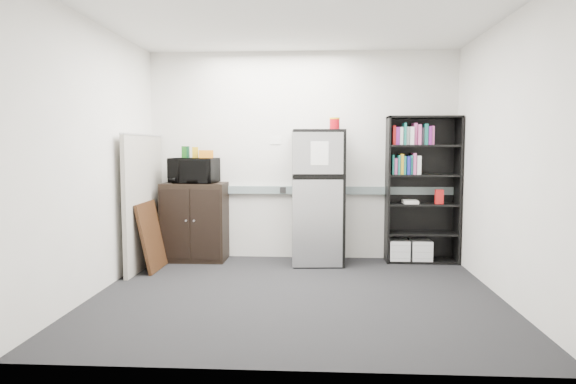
% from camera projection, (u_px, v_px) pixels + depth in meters
% --- Properties ---
extents(floor, '(4.00, 4.00, 0.00)m').
position_uv_depth(floor, '(296.00, 295.00, 5.11)').
color(floor, black).
rests_on(floor, ground).
extents(wall_back, '(4.00, 0.02, 2.70)m').
position_uv_depth(wall_back, '(302.00, 156.00, 6.73)').
color(wall_back, silver).
rests_on(wall_back, floor).
extents(wall_right, '(0.02, 3.50, 2.70)m').
position_uv_depth(wall_right, '(507.00, 159.00, 4.87)').
color(wall_right, silver).
rests_on(wall_right, floor).
extents(wall_left, '(0.02, 3.50, 2.70)m').
position_uv_depth(wall_left, '(96.00, 159.00, 5.11)').
color(wall_left, silver).
rests_on(wall_left, floor).
extents(ceiling, '(4.00, 3.50, 0.02)m').
position_uv_depth(ceiling, '(297.00, 17.00, 4.87)').
color(ceiling, white).
rests_on(ceiling, wall_back).
extents(electrical_raceway, '(3.92, 0.05, 0.10)m').
position_uv_depth(electrical_raceway, '(302.00, 190.00, 6.74)').
color(electrical_raceway, slate).
rests_on(electrical_raceway, wall_back).
extents(wall_note, '(0.14, 0.00, 0.10)m').
position_uv_depth(wall_note, '(275.00, 141.00, 6.73)').
color(wall_note, white).
rests_on(wall_note, wall_back).
extents(bookshelf, '(0.90, 0.34, 1.85)m').
position_uv_depth(bookshelf, '(420.00, 186.00, 6.49)').
color(bookshelf, black).
rests_on(bookshelf, floor).
extents(cubicle_partition, '(0.06, 1.30, 1.62)m').
position_uv_depth(cubicle_partition, '(144.00, 201.00, 6.22)').
color(cubicle_partition, gray).
rests_on(cubicle_partition, floor).
extents(cabinet, '(0.80, 0.53, 1.01)m').
position_uv_depth(cabinet, '(195.00, 222.00, 6.64)').
color(cabinet, black).
rests_on(cabinet, floor).
extents(microwave, '(0.62, 0.46, 0.32)m').
position_uv_depth(microwave, '(194.00, 170.00, 6.56)').
color(microwave, black).
rests_on(microwave, cabinet).
extents(snack_box_a, '(0.08, 0.07, 0.15)m').
position_uv_depth(snack_box_a, '(185.00, 152.00, 6.58)').
color(snack_box_a, '#1B611B').
rests_on(snack_box_a, microwave).
extents(snack_box_b, '(0.08, 0.06, 0.15)m').
position_uv_depth(snack_box_b, '(186.00, 152.00, 6.58)').
color(snack_box_b, '#0C371E').
rests_on(snack_box_b, microwave).
extents(snack_box_c, '(0.07, 0.06, 0.14)m').
position_uv_depth(snack_box_c, '(195.00, 152.00, 6.58)').
color(snack_box_c, gold).
rests_on(snack_box_c, microwave).
extents(snack_bag, '(0.19, 0.13, 0.10)m').
position_uv_depth(snack_bag, '(206.00, 154.00, 6.52)').
color(snack_bag, orange).
rests_on(snack_bag, microwave).
extents(refrigerator, '(0.67, 0.70, 1.68)m').
position_uv_depth(refrigerator, '(318.00, 197.00, 6.43)').
color(refrigerator, black).
rests_on(refrigerator, floor).
extents(coffee_can, '(0.13, 0.13, 0.18)m').
position_uv_depth(coffee_can, '(335.00, 123.00, 6.47)').
color(coffee_can, '#A70712').
rests_on(coffee_can, refrigerator).
extents(framed_poster, '(0.20, 0.64, 0.81)m').
position_uv_depth(framed_poster, '(152.00, 236.00, 6.12)').
color(framed_poster, black).
rests_on(framed_poster, floor).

